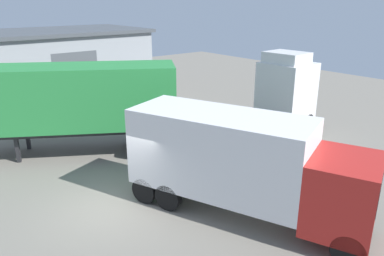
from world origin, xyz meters
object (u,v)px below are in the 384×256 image
gravel_pile (167,105)px  box_truck_red (242,161)px  container_trailer_green (74,99)px  tractor_unit_white (281,95)px

gravel_pile → box_truck_red: bearing=-113.8°
container_trailer_green → gravel_pile: (6.93, 2.41, -1.97)m
container_trailer_green → box_truck_red: bearing=135.4°
container_trailer_green → box_truck_red: size_ratio=1.12×
tractor_unit_white → container_trailer_green: size_ratio=0.71×
gravel_pile → tractor_unit_white: bearing=-64.4°
box_truck_red → gravel_pile: bearing=135.1°
gravel_pile → container_trailer_green: bearing=-160.8°
tractor_unit_white → box_truck_red: tractor_unit_white is taller
container_trailer_green → box_truck_red: container_trailer_green is taller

